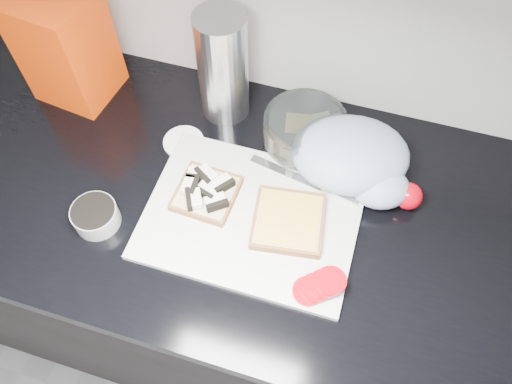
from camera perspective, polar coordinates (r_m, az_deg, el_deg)
base_cabinet at (r=1.41m, az=-1.41°, el=-10.37°), size 3.50×0.60×0.86m
countertop at (r=1.00m, az=-1.94°, el=-0.99°), size 3.50×0.64×0.04m
cutting_board at (r=0.95m, az=-0.52°, el=-2.86°), size 0.40×0.30×0.01m
bread_left at (r=0.97m, az=-5.73°, el=0.04°), size 0.12×0.12×0.04m
bread_right at (r=0.93m, az=3.71°, el=-3.34°), size 0.15×0.15×0.02m
tomato_slices at (r=0.88m, az=7.25°, el=-10.60°), size 0.10×0.09×0.02m
knife at (r=0.99m, az=6.99°, el=0.77°), size 0.23×0.06×0.01m
seed_tub at (r=0.98m, az=-17.89°, el=-2.56°), size 0.09×0.09×0.04m
tub_lid at (r=1.07m, az=-8.28°, el=5.68°), size 0.11×0.11×0.01m
glass_bowl at (r=1.04m, az=5.58°, el=6.94°), size 0.17×0.17×0.07m
bread_bag at (r=1.14m, az=-20.90°, el=15.31°), size 0.17×0.16×0.24m
steel_canister at (r=1.03m, az=-3.80°, el=14.04°), size 0.10×0.10×0.25m
grocery_bag at (r=0.99m, az=11.23°, el=3.71°), size 0.27×0.24×0.10m
whole_tomatoes at (r=0.99m, az=15.44°, el=-0.17°), size 0.11×0.06×0.05m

